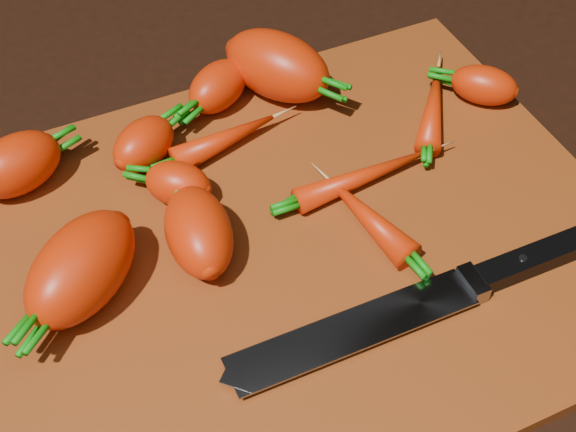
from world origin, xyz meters
name	(u,v)px	position (x,y,z in m)	size (l,w,h in m)	color
ground	(293,255)	(0.00, 0.00, -0.01)	(2.00, 2.00, 0.01)	black
cutting_board	(293,246)	(0.00, 0.00, 0.01)	(0.50, 0.40, 0.01)	maroon
carrot_0	(17,164)	(-0.17, 0.14, 0.04)	(0.07, 0.05, 0.05)	red
carrot_1	(178,184)	(-0.06, 0.08, 0.03)	(0.05, 0.04, 0.04)	red
carrot_2	(277,66)	(0.06, 0.16, 0.04)	(0.10, 0.06, 0.06)	red
carrot_3	(199,232)	(-0.07, 0.02, 0.04)	(0.08, 0.05, 0.05)	red
carrot_4	(218,86)	(0.01, 0.17, 0.03)	(0.06, 0.04, 0.04)	red
carrot_5	(144,144)	(-0.07, 0.13, 0.03)	(0.06, 0.04, 0.04)	red
carrot_6	(484,85)	(0.22, 0.08, 0.03)	(0.06, 0.03, 0.03)	red
carrot_7	(433,106)	(0.17, 0.08, 0.02)	(0.11, 0.02, 0.02)	red
carrot_8	(365,176)	(0.08, 0.03, 0.02)	(0.12, 0.02, 0.02)	red
carrot_9	(368,217)	(0.06, -0.01, 0.02)	(0.09, 0.02, 0.02)	red
carrot_10	(81,268)	(-0.15, 0.02, 0.04)	(0.10, 0.06, 0.06)	red
carrot_11	(225,139)	(-0.01, 0.11, 0.02)	(0.09, 0.02, 0.02)	red
knife	(376,321)	(0.02, -0.09, 0.02)	(0.29, 0.03, 0.02)	gray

